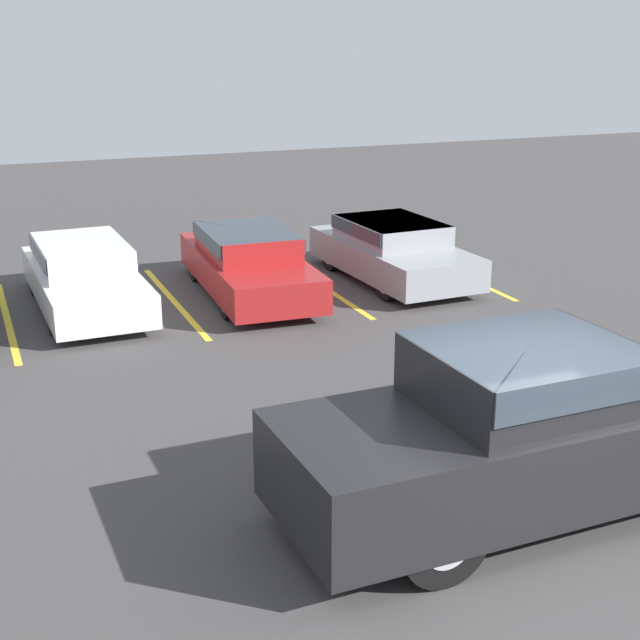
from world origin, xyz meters
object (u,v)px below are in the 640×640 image
Objects in this scene: parked_sedan_c at (248,260)px; pickup_truck at (547,424)px; parked_sedan_b at (84,273)px; parked_sedan_d at (393,248)px.

pickup_truck is at bearing 5.61° from parked_sedan_c.
pickup_truck reaches higher than parked_sedan_b.
pickup_truck is 9.15m from parked_sedan_d.
parked_sedan_c is at bearing -94.08° from parked_sedan_d.
parked_sedan_b is at bearing -95.93° from parked_sedan_d.
pickup_truck is 1.37× the size of parked_sedan_d.
parked_sedan_c is 1.10× the size of parked_sedan_d.
parked_sedan_b is at bearing -92.60° from parked_sedan_c.
parked_sedan_b is 1.06× the size of parked_sedan_d.
pickup_truck is 8.87m from parked_sedan_c.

